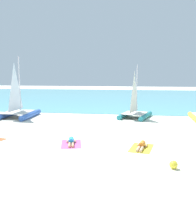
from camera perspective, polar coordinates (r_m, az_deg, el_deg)
name	(u,v)px	position (r m, az deg, el deg)	size (l,w,h in m)	color
ground_plane	(106,118)	(23.00, 1.81, -1.33)	(120.00, 120.00, 0.00)	silver
ocean_water	(122,97)	(44.84, 5.44, 3.40)	(120.00, 40.00, 0.05)	#5BB2C1
sailboat_blue	(18,108)	(24.26, -17.26, 0.76)	(2.88, 4.33, 5.49)	blue
sailboat_teal	(135,110)	(23.16, 8.19, 0.41)	(3.12, 4.07, 4.71)	teal
towel_middle	(71,144)	(14.59, -5.95, -7.04)	(1.10, 1.90, 0.01)	#D84C99
sunbather_middle	(71,141)	(14.62, -5.95, -6.50)	(0.77, 1.55, 0.30)	#268CCC
towel_right	(141,148)	(13.92, 9.56, -7.87)	(1.10, 1.90, 0.01)	yellow
sunbather_right	(142,145)	(13.95, 9.62, -7.30)	(0.66, 1.57, 0.30)	orange
beach_ball	(174,165)	(11.27, 16.39, -11.13)	(0.35, 0.35, 0.35)	yellow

